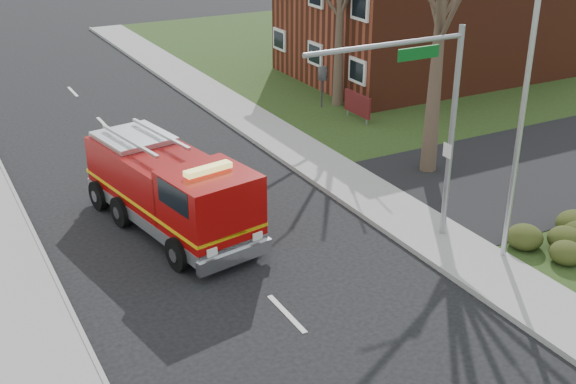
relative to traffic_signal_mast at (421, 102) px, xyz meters
name	(u,v)px	position (x,y,z in m)	size (l,w,h in m)	color
ground	(287,314)	(-5.21, -1.50, -4.71)	(120.00, 120.00, 0.00)	black
sidewalk_right	(466,257)	(0.99, -1.50, -4.63)	(2.40, 80.00, 0.15)	gray
sidewalk_left	(48,384)	(-11.41, -1.50, -4.63)	(2.40, 80.00, 0.15)	gray
brick_building	(432,10)	(13.79, 16.50, -1.05)	(15.40, 10.40, 7.25)	#602716
health_center_sign	(357,104)	(5.29, 11.00, -3.83)	(0.12, 2.00, 1.40)	#561416
hedge_corner	(560,235)	(3.79, -2.50, -4.13)	(2.80, 2.00, 0.90)	#293513
traffic_signal_mast	(421,102)	(0.00, 0.00, 0.00)	(5.29, 0.18, 6.80)	gray
streetlight_pole	(520,116)	(1.93, -2.00, -0.16)	(1.48, 0.16, 8.40)	#B7BABF
fire_engine	(172,192)	(-6.09, 4.67, -3.37)	(3.82, 7.64, 2.95)	#910706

